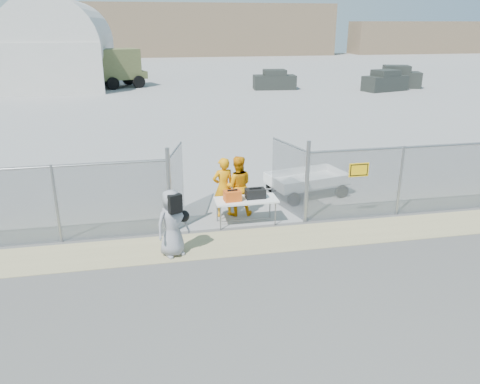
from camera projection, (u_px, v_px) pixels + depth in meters
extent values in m
plane|color=#3E3E3E|center=(255.00, 259.00, 11.91)|extent=(160.00, 160.00, 0.00)
cube|color=gray|center=(168.00, 79.00, 50.64)|extent=(160.00, 80.00, 0.01)
cube|color=tan|center=(247.00, 242.00, 12.83)|extent=(44.00, 1.60, 0.01)
cube|color=#E15716|center=(232.00, 196.00, 13.56)|extent=(0.51, 0.37, 0.30)
cube|color=black|center=(255.00, 193.00, 13.78)|extent=(0.59, 0.36, 0.28)
imported|color=orange|center=(223.00, 187.00, 14.25)|extent=(0.76, 0.57, 1.87)
imported|color=orange|center=(237.00, 186.00, 14.36)|extent=(1.00, 0.82, 1.89)
imported|color=gray|center=(172.00, 223.00, 11.83)|extent=(1.02, 0.86, 1.78)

